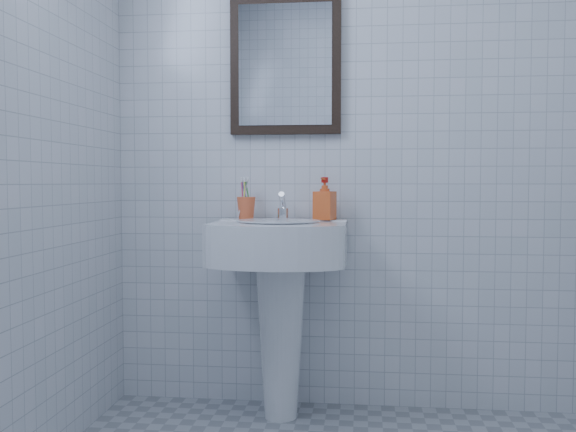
# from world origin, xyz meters

# --- Properties ---
(wall_back) EXTENTS (2.20, 0.02, 2.50)m
(wall_back) POSITION_xyz_m (0.00, 1.20, 1.25)
(wall_back) COLOR silver
(wall_back) RESTS_ON ground
(washbasin) EXTENTS (0.56, 0.41, 0.87)m
(washbasin) POSITION_xyz_m (-0.32, 0.99, 0.58)
(washbasin) COLOR white
(washbasin) RESTS_ON ground
(faucet) EXTENTS (0.05, 0.11, 0.12)m
(faucet) POSITION_xyz_m (-0.32, 1.09, 0.91)
(faucet) COLOR silver
(faucet) RESTS_ON washbasin
(toothbrush_cup) EXTENTS (0.11, 0.11, 0.10)m
(toothbrush_cup) POSITION_xyz_m (-0.48, 1.09, 0.91)
(toothbrush_cup) COLOR #E55B30
(toothbrush_cup) RESTS_ON washbasin
(soap_dispenser) EXTENTS (0.11, 0.11, 0.18)m
(soap_dispenser) POSITION_xyz_m (-0.13, 1.10, 0.95)
(soap_dispenser) COLOR red
(soap_dispenser) RESTS_ON washbasin
(wall_mirror) EXTENTS (0.50, 0.04, 0.62)m
(wall_mirror) POSITION_xyz_m (-0.32, 1.18, 1.55)
(wall_mirror) COLOR black
(wall_mirror) RESTS_ON wall_back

